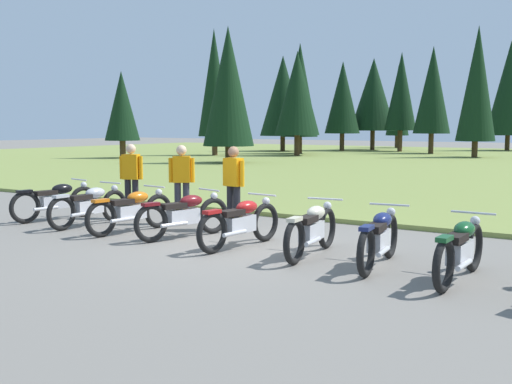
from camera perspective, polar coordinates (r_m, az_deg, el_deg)
ground_plane at (r=10.70m, az=-1.76°, el=-5.09°), size 140.00×140.00×0.00m
forest_treeline at (r=43.68m, az=16.09°, el=9.06°), size 44.14×28.39×8.64m
motorcycle_black at (r=14.36m, az=-17.94°, el=-0.73°), size 0.65×2.08×0.88m
motorcycle_silver at (r=13.31m, az=-15.08°, el=-1.17°), size 0.62×2.10×0.88m
motorcycle_orange at (r=12.33m, az=-11.40°, el=-1.65°), size 0.62×2.10×0.88m
motorcycle_maroon at (r=11.57m, az=-6.64°, el=-2.07°), size 0.79×2.05×0.88m
motorcycle_red at (r=10.62m, az=-1.42°, el=-2.77°), size 0.62×2.10×0.88m
motorcycle_cream at (r=9.95m, az=5.18°, el=-3.40°), size 0.62×2.10×0.88m
motorcycle_navy at (r=9.33m, az=11.28°, el=-4.14°), size 0.64×2.10×0.88m
motorcycle_british_green at (r=8.75m, az=18.29°, el=-5.01°), size 0.62×2.10×0.88m
rider_with_back_turned at (r=13.23m, az=-6.84°, el=1.18°), size 0.47×0.38×1.67m
rider_in_hivis_vest at (r=12.37m, az=-2.08°, el=0.87°), size 0.55×0.26×1.67m
rider_checking_bike at (r=14.19m, az=-11.40°, el=1.44°), size 0.52×0.33×1.67m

